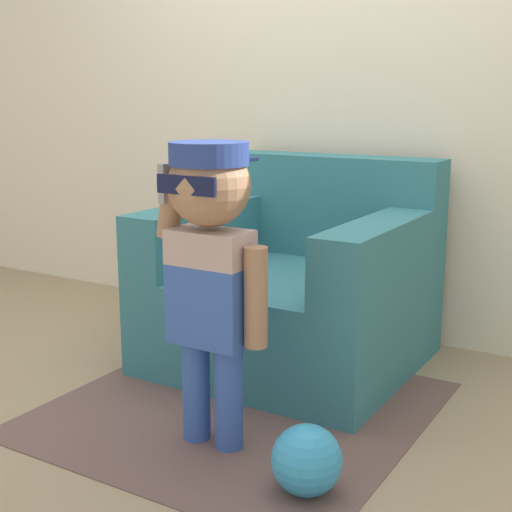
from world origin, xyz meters
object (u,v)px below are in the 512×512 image
(armchair, at_px, (295,289))
(side_table, at_px, (174,265))
(person_child, at_px, (211,249))
(toy_ball, at_px, (307,460))

(armchair, xyz_separation_m, side_table, (-0.78, 0.11, -0.01))
(armchair, relative_size, person_child, 1.04)
(armchair, distance_m, side_table, 0.78)
(person_child, height_order, side_table, person_child)
(armchair, xyz_separation_m, toy_ball, (0.57, -0.99, -0.23))
(person_child, height_order, toy_ball, person_child)
(side_table, bearing_deg, armchair, -8.37)
(side_table, bearing_deg, toy_ball, -39.45)
(armchair, bearing_deg, toy_ball, -60.18)
(armchair, relative_size, toy_ball, 4.95)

